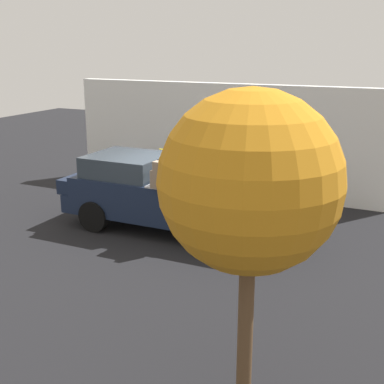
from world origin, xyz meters
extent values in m
plane|color=black|center=(0.00, 0.00, 0.00)|extent=(40.00, 40.00, 0.00)
cube|color=#162138|center=(0.00, 0.00, 0.62)|extent=(5.50, 1.92, 0.47)
cube|color=black|center=(-1.20, 0.00, 0.87)|extent=(2.80, 1.80, 0.04)
cube|color=#162138|center=(-1.20, 0.93, 1.10)|extent=(2.80, 0.06, 0.50)
cube|color=#162138|center=(-1.20, -0.93, 1.10)|extent=(2.80, 0.06, 0.50)
cube|color=#162138|center=(0.17, 0.00, 1.10)|extent=(0.06, 1.80, 0.50)
cube|color=#162138|center=(-2.88, 0.00, 0.87)|extent=(0.55, 1.80, 0.04)
cube|color=#B2B2B7|center=(-0.43, 0.00, 1.37)|extent=(1.25, 1.92, 0.04)
cube|color=#162138|center=(1.35, 0.00, 1.10)|extent=(2.30, 1.92, 0.50)
cube|color=#2D3842|center=(1.25, 0.00, 1.61)|extent=(1.94, 1.76, 0.53)
cube|color=#162138|center=(2.70, 0.00, 1.04)|extent=(0.40, 1.82, 0.38)
cube|color=#B2B2B7|center=(-2.72, 0.00, 0.50)|extent=(0.24, 1.92, 0.24)
cube|color=red|center=(-2.62, 0.88, 1.03)|extent=(0.06, 0.20, 0.28)
cube|color=red|center=(-2.62, -0.88, 1.03)|extent=(0.06, 0.20, 0.28)
cylinder|color=black|center=(1.75, 0.88, 0.40)|extent=(0.80, 0.30, 0.80)
cylinder|color=black|center=(1.75, -0.88, 0.40)|extent=(0.80, 0.30, 0.80)
cylinder|color=black|center=(-1.75, 0.88, 0.40)|extent=(0.80, 0.30, 0.80)
cylinder|color=black|center=(-1.75, -0.88, 0.40)|extent=(0.80, 0.30, 0.80)
cube|color=#474C56|center=(-1.84, 0.43, 1.12)|extent=(0.40, 0.55, 0.47)
cube|color=#31353C|center=(-1.84, 0.43, 1.38)|extent=(0.44, 0.59, 0.05)
ellipsoid|color=maroon|center=(-1.97, -0.08, 1.14)|extent=(0.20, 0.32, 0.51)
ellipsoid|color=maroon|center=(-2.08, -0.08, 1.07)|extent=(0.09, 0.22, 0.22)
ellipsoid|color=#283351|center=(-1.58, -0.53, 1.13)|extent=(0.20, 0.38, 0.49)
ellipsoid|color=#283351|center=(-1.69, -0.53, 1.06)|extent=(0.09, 0.26, 0.21)
cube|color=red|center=(-2.30, -0.38, 1.04)|extent=(0.26, 0.34, 0.30)
cube|color=#262628|center=(-2.30, -0.38, 1.21)|extent=(0.28, 0.36, 0.04)
cube|color=#84705B|center=(-0.43, 0.00, 1.60)|extent=(0.84, 2.09, 0.42)
cube|color=#84705B|center=(-0.77, 0.00, 2.01)|extent=(0.16, 2.09, 0.40)
cube|color=#84705B|center=(-0.38, 0.94, 1.92)|extent=(0.60, 0.20, 0.22)
cube|color=#84705B|center=(-0.38, -0.94, 1.92)|extent=(0.60, 0.20, 0.22)
cube|color=yellow|center=(-0.43, 0.47, 2.22)|extent=(0.94, 0.03, 0.02)
cube|color=yellow|center=(-0.43, -0.47, 2.22)|extent=(0.94, 0.03, 0.02)
cube|color=white|center=(0.24, -4.08, 1.74)|extent=(10.41, 0.36, 3.47)
cylinder|color=brown|center=(-3.90, 5.38, 1.18)|extent=(0.20, 0.20, 2.36)
sphere|color=orange|center=(-3.90, 5.38, 3.04)|extent=(2.27, 2.27, 2.27)
cylinder|color=#3F4C66|center=(3.56, -3.40, 0.45)|extent=(0.56, 0.56, 0.90)
cylinder|color=#3F4C66|center=(3.56, -3.40, 0.94)|extent=(0.60, 0.60, 0.08)
camera|label=1|loc=(-5.80, 11.06, 4.62)|focal=47.89mm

